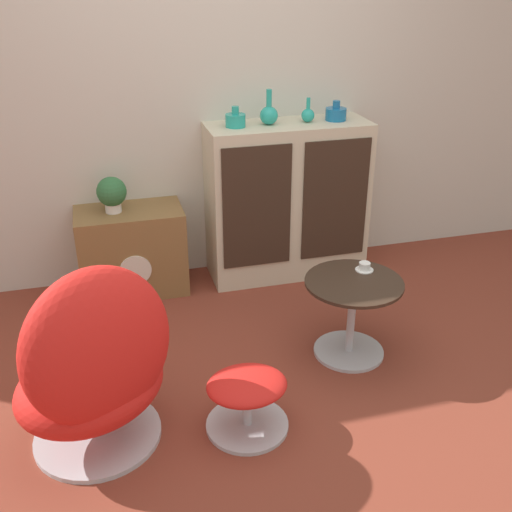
{
  "coord_description": "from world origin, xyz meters",
  "views": [
    {
      "loc": [
        -0.73,
        -2.27,
        1.97
      ],
      "look_at": [
        0.04,
        0.53,
        0.55
      ],
      "focal_mm": 42.0,
      "sensor_mm": 36.0,
      "label": 1
    }
  ],
  "objects_px": {
    "ottoman": "(247,395)",
    "vase_inner_left": "(269,114)",
    "potted_plant": "(112,193)",
    "egg_chair": "(95,368)",
    "vase_leftmost": "(235,120)",
    "tv_console": "(132,251)",
    "vase_rightmost": "(336,113)",
    "sideboard": "(287,201)",
    "vase_inner_right": "(308,115)",
    "teacup": "(364,267)",
    "coffee_table": "(352,310)"
  },
  "relations": [
    {
      "from": "ottoman",
      "to": "vase_inner_left",
      "type": "distance_m",
      "value": 1.84
    },
    {
      "from": "ottoman",
      "to": "potted_plant",
      "type": "height_order",
      "value": "potted_plant"
    },
    {
      "from": "egg_chair",
      "to": "ottoman",
      "type": "height_order",
      "value": "egg_chair"
    },
    {
      "from": "ottoman",
      "to": "vase_leftmost",
      "type": "bearing_deg",
      "value": 77.9
    },
    {
      "from": "tv_console",
      "to": "vase_leftmost",
      "type": "height_order",
      "value": "vase_leftmost"
    },
    {
      "from": "egg_chair",
      "to": "vase_rightmost",
      "type": "xyz_separation_m",
      "value": [
        1.64,
        1.42,
        0.68
      ]
    },
    {
      "from": "vase_rightmost",
      "to": "vase_leftmost",
      "type": "bearing_deg",
      "value": 180.0
    },
    {
      "from": "sideboard",
      "to": "vase_leftmost",
      "type": "bearing_deg",
      "value": 179.37
    },
    {
      "from": "egg_chair",
      "to": "vase_inner_left",
      "type": "relative_size",
      "value": 4.19
    },
    {
      "from": "vase_inner_left",
      "to": "vase_inner_right",
      "type": "height_order",
      "value": "vase_inner_left"
    },
    {
      "from": "vase_leftmost",
      "to": "teacup",
      "type": "relative_size",
      "value": 1.28
    },
    {
      "from": "vase_inner_left",
      "to": "egg_chair",
      "type": "bearing_deg",
      "value": -129.84
    },
    {
      "from": "ottoman",
      "to": "vase_inner_right",
      "type": "bearing_deg",
      "value": 61.82
    },
    {
      "from": "egg_chair",
      "to": "vase_leftmost",
      "type": "xyz_separation_m",
      "value": [
        0.97,
        1.42,
        0.68
      ]
    },
    {
      "from": "potted_plant",
      "to": "teacup",
      "type": "height_order",
      "value": "potted_plant"
    },
    {
      "from": "potted_plant",
      "to": "tv_console",
      "type": "bearing_deg",
      "value": -0.35
    },
    {
      "from": "egg_chair",
      "to": "vase_rightmost",
      "type": "bearing_deg",
      "value": 40.94
    },
    {
      "from": "vase_leftmost",
      "to": "teacup",
      "type": "height_order",
      "value": "vase_leftmost"
    },
    {
      "from": "coffee_table",
      "to": "vase_leftmost",
      "type": "xyz_separation_m",
      "value": [
        -0.38,
        1.06,
        0.82
      ]
    },
    {
      "from": "sideboard",
      "to": "egg_chair",
      "type": "distance_m",
      "value": 1.94
    },
    {
      "from": "vase_inner_left",
      "to": "potted_plant",
      "type": "distance_m",
      "value": 1.1
    },
    {
      "from": "vase_inner_left",
      "to": "vase_rightmost",
      "type": "xyz_separation_m",
      "value": [
        0.45,
        0.0,
        -0.02
      ]
    },
    {
      "from": "vase_inner_right",
      "to": "potted_plant",
      "type": "relative_size",
      "value": 0.68
    },
    {
      "from": "ottoman",
      "to": "coffee_table",
      "type": "relative_size",
      "value": 0.74
    },
    {
      "from": "sideboard",
      "to": "tv_console",
      "type": "bearing_deg",
      "value": 179.61
    },
    {
      "from": "vase_inner_right",
      "to": "tv_console",
      "type": "bearing_deg",
      "value": 179.84
    },
    {
      "from": "vase_inner_left",
      "to": "teacup",
      "type": "height_order",
      "value": "vase_inner_left"
    },
    {
      "from": "tv_console",
      "to": "potted_plant",
      "type": "relative_size",
      "value": 2.98
    },
    {
      "from": "coffee_table",
      "to": "egg_chair",
      "type": "bearing_deg",
      "value": -164.91
    },
    {
      "from": "vase_inner_right",
      "to": "vase_rightmost",
      "type": "bearing_deg",
      "value": -0.0
    },
    {
      "from": "vase_leftmost",
      "to": "potted_plant",
      "type": "xyz_separation_m",
      "value": [
        -0.8,
        0.0,
        -0.41
      ]
    },
    {
      "from": "vase_inner_right",
      "to": "teacup",
      "type": "relative_size",
      "value": 1.55
    },
    {
      "from": "ottoman",
      "to": "vase_inner_right",
      "type": "distance_m",
      "value": 1.92
    },
    {
      "from": "sideboard",
      "to": "vase_inner_right",
      "type": "bearing_deg",
      "value": 1.73
    },
    {
      "from": "sideboard",
      "to": "tv_console",
      "type": "distance_m",
      "value": 1.08
    },
    {
      "from": "egg_chair",
      "to": "vase_inner_left",
      "type": "bearing_deg",
      "value": 50.16
    },
    {
      "from": "vase_inner_right",
      "to": "vase_rightmost",
      "type": "xyz_separation_m",
      "value": [
        0.19,
        -0.0,
        -0.0
      ]
    },
    {
      "from": "ottoman",
      "to": "vase_rightmost",
      "type": "bearing_deg",
      "value": 56.37
    },
    {
      "from": "ottoman",
      "to": "tv_console",
      "type": "bearing_deg",
      "value": 104.59
    },
    {
      "from": "vase_leftmost",
      "to": "vase_inner_right",
      "type": "bearing_deg",
      "value": 0.0
    },
    {
      "from": "teacup",
      "to": "tv_console",
      "type": "bearing_deg",
      "value": 141.18
    },
    {
      "from": "tv_console",
      "to": "egg_chair",
      "type": "bearing_deg",
      "value": -100.49
    },
    {
      "from": "egg_chair",
      "to": "coffee_table",
      "type": "bearing_deg",
      "value": 15.09
    },
    {
      "from": "vase_leftmost",
      "to": "vase_inner_right",
      "type": "height_order",
      "value": "vase_inner_right"
    },
    {
      "from": "ottoman",
      "to": "potted_plant",
      "type": "relative_size",
      "value": 1.72
    },
    {
      "from": "vase_inner_left",
      "to": "potted_plant",
      "type": "xyz_separation_m",
      "value": [
        -1.01,
        0.0,
        -0.43
      ]
    },
    {
      "from": "tv_console",
      "to": "vase_inner_left",
      "type": "xyz_separation_m",
      "value": [
        0.92,
        -0.0,
        0.84
      ]
    },
    {
      "from": "egg_chair",
      "to": "teacup",
      "type": "xyz_separation_m",
      "value": [
        1.46,
        0.47,
        0.05
      ]
    },
    {
      "from": "potted_plant",
      "to": "vase_inner_right",
      "type": "bearing_deg",
      "value": -0.18
    },
    {
      "from": "sideboard",
      "to": "vase_inner_right",
      "type": "relative_size",
      "value": 6.9
    }
  ]
}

